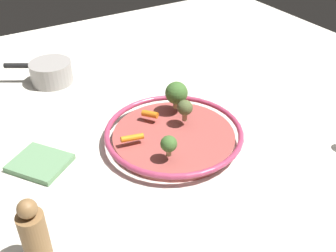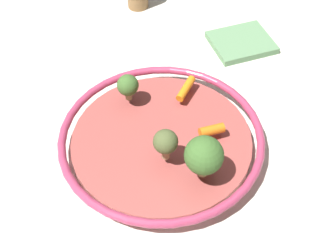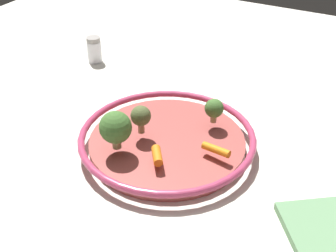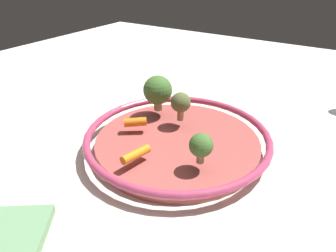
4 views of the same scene
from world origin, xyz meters
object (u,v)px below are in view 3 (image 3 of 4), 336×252
(broccoli_floret_small, at_px, (141,116))
(broccoli_floret_mid, at_px, (214,109))
(baby_carrot_center, at_px, (157,155))
(salt_shaker, at_px, (94,50))
(dish_towel, at_px, (320,230))
(serving_bowl, at_px, (167,140))
(broccoli_floret_edge, at_px, (116,128))
(baby_carrot_left, at_px, (216,150))

(broccoli_floret_small, xyz_separation_m, broccoli_floret_mid, (0.11, 0.10, -0.01))
(baby_carrot_center, xyz_separation_m, broccoli_floret_small, (-0.07, 0.06, 0.03))
(broccoli_floret_small, relative_size, salt_shaker, 0.82)
(baby_carrot_center, height_order, dish_towel, baby_carrot_center)
(serving_bowl, bearing_deg, broccoli_floret_small, -155.37)
(baby_carrot_center, height_order, broccoli_floret_mid, broccoli_floret_mid)
(broccoli_floret_edge, bearing_deg, broccoli_floret_small, 77.31)
(baby_carrot_left, height_order, salt_shaker, salt_shaker)
(baby_carrot_center, distance_m, broccoli_floret_mid, 0.17)
(serving_bowl, relative_size, baby_carrot_left, 6.26)
(baby_carrot_center, xyz_separation_m, dish_towel, (0.29, -0.00, -0.04))
(baby_carrot_center, bearing_deg, broccoli_floret_edge, -177.00)
(serving_bowl, distance_m, salt_shaker, 0.44)
(baby_carrot_center, height_order, broccoli_floret_edge, broccoli_floret_edge)
(salt_shaker, relative_size, dish_towel, 0.56)
(broccoli_floret_small, bearing_deg, broccoli_floret_edge, -102.69)
(baby_carrot_center, relative_size, baby_carrot_left, 0.77)
(baby_carrot_center, bearing_deg, baby_carrot_left, 38.18)
(broccoli_floret_edge, xyz_separation_m, broccoli_floret_mid, (0.12, 0.16, -0.01))
(serving_bowl, distance_m, baby_carrot_left, 0.11)
(broccoli_floret_small, xyz_separation_m, salt_shaker, (-0.32, 0.28, -0.04))
(baby_carrot_center, distance_m, dish_towel, 0.29)
(broccoli_floret_small, bearing_deg, baby_carrot_center, -40.76)
(broccoli_floret_small, distance_m, broccoli_floret_edge, 0.07)
(serving_bowl, height_order, broccoli_floret_edge, broccoli_floret_edge)
(salt_shaker, xyz_separation_m, dish_towel, (0.68, -0.34, -0.03))
(broccoli_floret_edge, distance_m, broccoli_floret_mid, 0.20)
(baby_carrot_center, distance_m, salt_shaker, 0.51)
(baby_carrot_left, height_order, broccoli_floret_mid, broccoli_floret_mid)
(salt_shaker, bearing_deg, broccoli_floret_edge, -48.43)
(serving_bowl, relative_size, broccoli_floret_small, 6.01)
(serving_bowl, xyz_separation_m, salt_shaker, (-0.36, 0.26, 0.01))
(broccoli_floret_edge, bearing_deg, baby_carrot_left, 22.99)
(broccoli_floret_mid, distance_m, dish_towel, 0.31)
(serving_bowl, bearing_deg, broccoli_floret_edge, -125.35)
(serving_bowl, relative_size, broccoli_floret_mid, 6.80)
(broccoli_floret_edge, relative_size, dish_towel, 0.60)
(serving_bowl, xyz_separation_m, baby_carrot_center, (0.02, -0.08, 0.03))
(baby_carrot_left, xyz_separation_m, broccoli_floret_edge, (-0.17, -0.07, 0.04))
(baby_carrot_left, bearing_deg, broccoli_floret_small, -177.10)
(broccoli_floret_small, bearing_deg, dish_towel, -9.49)
(broccoli_floret_small, relative_size, dish_towel, 0.46)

